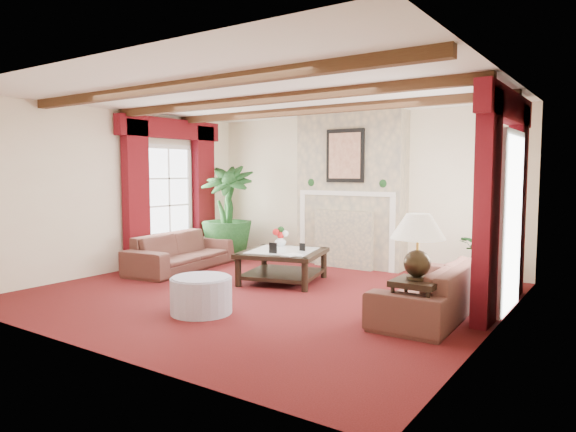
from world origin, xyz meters
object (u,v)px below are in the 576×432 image
Objects in this scene: side_table at (416,306)px; ottoman at (201,295)px; potted_palm at (227,233)px; coffee_table at (283,266)px; sofa_right at (431,280)px; sofa_left at (182,245)px.

ottoman is (-2.37, -0.75, -0.06)m from side_table.
potted_palm is 2.38m from coffee_table.
coffee_table is (-2.46, 0.48, -0.17)m from sofa_right.
coffee_table reaches higher than ottoman.
sofa_left is 4.49m from sofa_right.
ottoman is (2.26, -3.09, -0.29)m from potted_palm.
sofa_right reaches higher than side_table.
side_table is (2.55, -1.21, 0.04)m from coffee_table.
coffee_table is at bearing -28.40° from potted_palm.
sofa_left is 3.96× the size of side_table.
sofa_right is 2.72m from ottoman.
potted_palm is (-4.54, 1.61, 0.09)m from sofa_right.
ottoman is at bearing -99.68° from coffee_table.
coffee_table is at bearing 95.31° from ottoman.
potted_palm is at bearing -111.15° from sofa_right.
potted_palm is 2.79× the size of ottoman.
sofa_right is 0.75m from side_table.
side_table is at bearing -111.09° from sofa_left.
side_table is (4.63, -2.34, -0.22)m from potted_palm.
sofa_left is at bearing -87.01° from potted_palm.
side_table reaches higher than coffee_table.
potted_palm is at bearing 136.61° from coffee_table.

